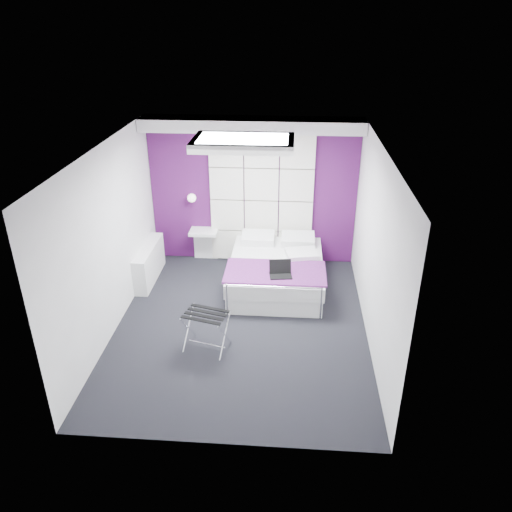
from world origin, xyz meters
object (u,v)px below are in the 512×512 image
at_px(nightstand, 204,231).
at_px(laptop, 281,272).
at_px(radiator, 149,263).
at_px(bed, 276,271).
at_px(luggage_rack, 206,331).
at_px(wall_lamp, 192,197).

xyz_separation_m(nightstand, laptop, (1.41, -1.38, -0.01)).
bearing_deg(radiator, bed, -2.56).
bearing_deg(bed, luggage_rack, -116.42).
distance_m(nightstand, luggage_rack, 2.62).
relative_size(wall_lamp, laptop, 0.45).
height_order(nightstand, luggage_rack, nightstand).
distance_m(nightstand, laptop, 1.98).
height_order(wall_lamp, nightstand, wall_lamp).
bearing_deg(radiator, nightstand, 41.24).
relative_size(radiator, bed, 0.64).
relative_size(nightstand, laptop, 1.47).
bearing_deg(luggage_rack, radiator, 139.49).
relative_size(bed, nightstand, 3.83).
bearing_deg(luggage_rack, bed, 78.30).
bearing_deg(laptop, bed, 90.41).
relative_size(wall_lamp, radiator, 0.12).
bearing_deg(luggage_rack, wall_lamp, 118.54).
height_order(wall_lamp, luggage_rack, wall_lamp).
bearing_deg(wall_lamp, nightstand, -12.45).
bearing_deg(laptop, nightstand, 127.43).
bearing_deg(wall_lamp, radiator, -130.10).
relative_size(nightstand, luggage_rack, 0.88).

